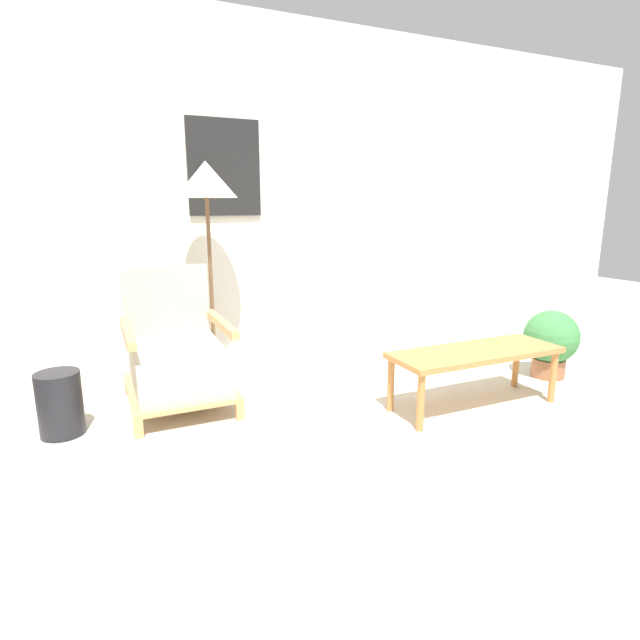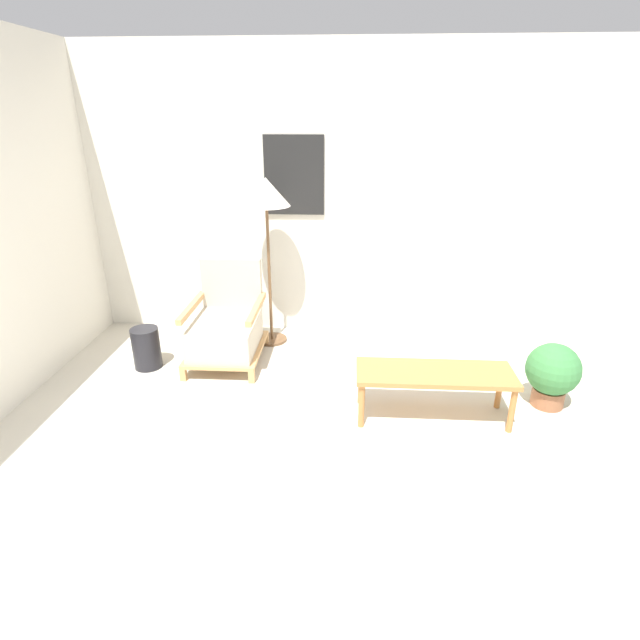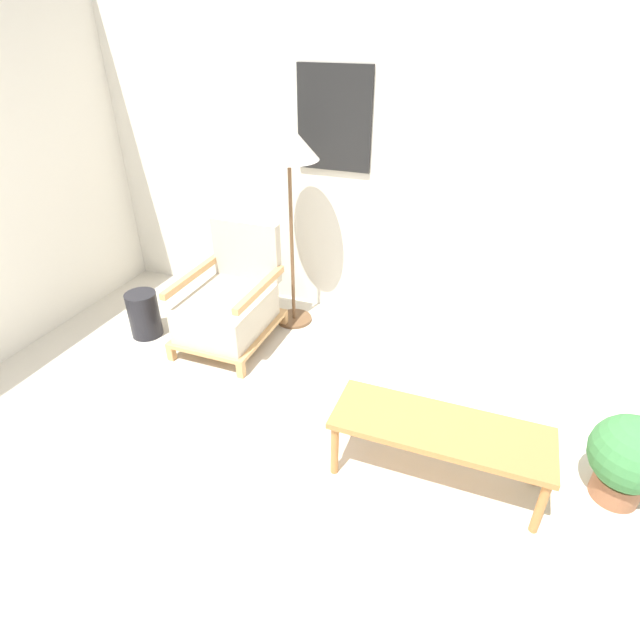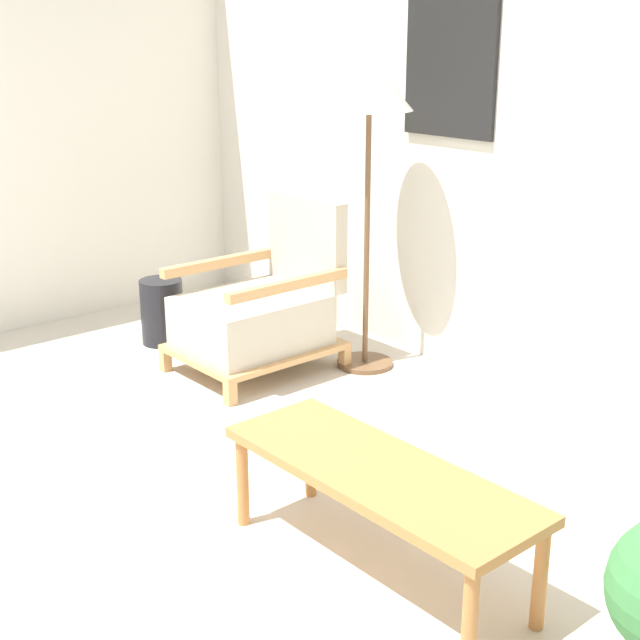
% 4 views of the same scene
% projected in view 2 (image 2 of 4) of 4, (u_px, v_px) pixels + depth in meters
% --- Properties ---
extents(ground_plane, '(14.00, 14.00, 0.00)m').
position_uv_depth(ground_plane, '(321.00, 478.00, 3.09)').
color(ground_plane, beige).
extents(wall_back, '(8.00, 0.09, 2.70)m').
position_uv_depth(wall_back, '(336.00, 197.00, 4.74)').
color(wall_back, silver).
rests_on(wall_back, ground_plane).
extents(armchair, '(0.63, 0.78, 0.87)m').
position_uv_depth(armchair, '(226.00, 328.00, 4.45)').
color(armchair, tan).
rests_on(armchair, ground_plane).
extents(floor_lamp, '(0.43, 0.43, 1.57)m').
position_uv_depth(floor_lamp, '(266.00, 201.00, 4.43)').
color(floor_lamp, brown).
rests_on(floor_lamp, ground_plane).
extents(coffee_table, '(1.13, 0.40, 0.38)m').
position_uv_depth(coffee_table, '(435.00, 377.00, 3.58)').
color(coffee_table, '#B2753D').
rests_on(coffee_table, ground_plane).
extents(vase, '(0.24, 0.24, 0.37)m').
position_uv_depth(vase, '(146.00, 348.00, 4.37)').
color(vase, black).
rests_on(vase, ground_plane).
extents(potted_plant, '(0.40, 0.40, 0.51)m').
position_uv_depth(potted_plant, '(553.00, 372.00, 3.75)').
color(potted_plant, '#935B3D').
rests_on(potted_plant, ground_plane).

